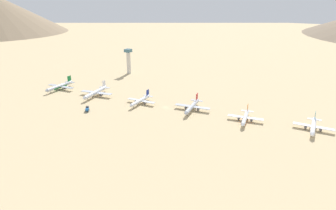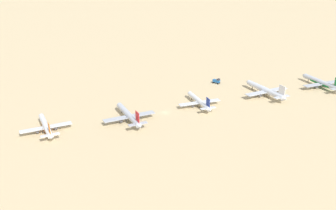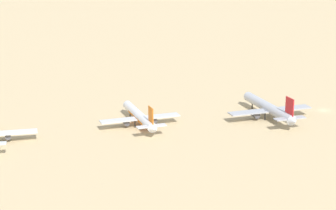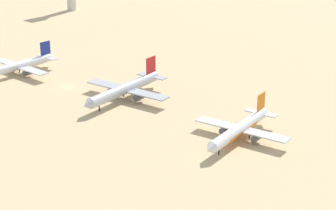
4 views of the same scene
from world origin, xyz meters
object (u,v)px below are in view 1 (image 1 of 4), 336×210
Objects in this scene: parked_jet_4 at (245,117)px; service_truck at (87,109)px; parked_jet_1 at (96,92)px; parked_jet_3 at (192,106)px; parked_jet_0 at (60,86)px; parked_jet_5 at (313,126)px; control_tower at (129,60)px; parked_jet_2 at (141,100)px.

parked_jet_4 is 5.83× the size of service_truck.
parked_jet_1 is 1.08× the size of parked_jet_3.
parked_jet_0 reaches higher than service_truck.
control_tower is at bearing -108.36° from parked_jet_5.
parked_jet_5 is at bearing 95.01° from parked_jet_1.
service_truck is (43.22, -75.05, -1.50)m from parked_jet_3.
service_truck is at bearing 30.93° from parked_jet_1.
parked_jet_0 is 1.14× the size of parked_jet_2.
parked_jet_0 is at bearing -86.65° from parked_jet_4.
service_truck is at bearing -60.07° from parked_jet_3.
parked_jet_0 is 185.43m from parked_jet_4.
parked_jet_3 is (-10.44, 94.69, -0.25)m from parked_jet_1.
parked_jet_5 reaches higher than parked_jet_4.
parked_jet_1 is (-1.45, 45.90, 0.19)m from parked_jet_0.
parked_jet_3 is 1.10× the size of parked_jet_5.
parked_jet_2 is 46.00m from service_truck.
parked_jet_3 reaches higher than parked_jet_2.
parked_jet_1 is at bearing -84.99° from parked_jet_5.
parked_jet_5 is at bearing 94.38° from parked_jet_0.
parked_jet_3 is at bearing 119.93° from service_truck.
parked_jet_5 is at bearing 106.47° from service_truck.
parked_jet_3 is at bearing 94.83° from parked_jet_0.
parked_jet_2 is 110.49m from control_tower.
parked_jet_2 is 1.01× the size of parked_jet_4.
parked_jet_4 is at bearing 93.35° from parked_jet_0.
parked_jet_3 is at bearing -86.32° from parked_jet_5.
parked_jet_3 is (-7.59, 45.98, 0.35)m from parked_jet_2.
parked_jet_0 is 0.95× the size of parked_jet_1.
control_tower reaches higher than parked_jet_5.
parked_jet_3 is 91.12m from parked_jet_5.
service_truck is (31.33, 65.54, -1.56)m from parked_jet_0.
parked_jet_5 is at bearing 98.47° from parked_jet_4.
parked_jet_5 is 173.09m from service_truck.
parked_jet_4 is (-6.52, 90.49, -0.06)m from parked_jet_2.
parked_jet_5 is 5.94× the size of service_truck.
parked_jet_0 is at bearing -85.17° from parked_jet_3.
parked_jet_1 reaches higher than parked_jet_5.
parked_jet_2 is at bearing -80.63° from parked_jet_3.
parked_jet_5 is (-5.84, 90.94, -0.31)m from parked_jet_3.
parked_jet_0 is 72.66m from service_truck.
parked_jet_0 reaches higher than parked_jet_4.
parked_jet_2 is 1.12× the size of control_tower.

